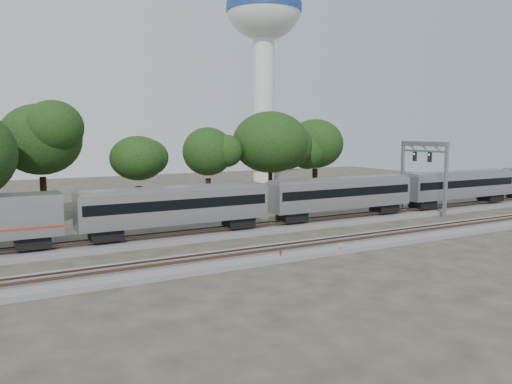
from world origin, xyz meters
TOP-DOWN VIEW (x-y plane):
  - ground at (0.00, 0.00)m, footprint 160.00×160.00m
  - track_far at (0.00, 6.00)m, footprint 160.00×5.00m
  - track_near at (0.00, -4.00)m, footprint 160.00×5.00m
  - train at (37.23, 6.00)m, footprint 135.46×3.31m
  - switch_stand_red at (1.83, -5.82)m, footprint 0.27×0.05m
  - switch_stand_white at (7.52, -6.30)m, footprint 0.28×0.14m
  - switch_lever at (5.81, -5.24)m, footprint 0.57×0.45m
  - water_tower at (30.20, 46.65)m, footprint 14.44×14.44m
  - signal_gantry at (30.32, 6.00)m, footprint 0.63×7.50m
  - tree_3 at (-12.57, 23.76)m, footprint 9.59×9.59m
  - tree_4 at (-2.61, 19.02)m, footprint 7.36×7.36m
  - tree_5 at (7.54, 21.82)m, footprint 7.87×7.87m
  - tree_6 at (16.43, 20.63)m, footprint 9.05×9.05m
  - tree_7 at (27.44, 25.42)m, footprint 8.62×8.62m

SIDE VIEW (x-z plane):
  - ground at x=0.00m, z-range 0.00..0.00m
  - switch_lever at x=5.81m, z-range 0.00..0.30m
  - track_far at x=0.00m, z-range -0.16..0.57m
  - track_near at x=0.00m, z-range -0.16..0.57m
  - switch_stand_red at x=1.83m, z-range 0.12..0.98m
  - switch_stand_white at x=7.52m, z-range 0.13..1.07m
  - train at x=37.23m, z-range 0.92..5.79m
  - signal_gantry at x=30.32m, z-range 2.09..11.21m
  - tree_4 at x=-2.61m, z-range 2.03..12.40m
  - tree_5 at x=7.54m, z-range 2.17..13.27m
  - tree_7 at x=27.44m, z-range 2.39..14.55m
  - tree_6 at x=16.43m, z-range 2.51..15.27m
  - tree_3 at x=-12.57m, z-range 2.66..16.18m
  - water_tower at x=30.20m, z-range 9.63..49.61m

